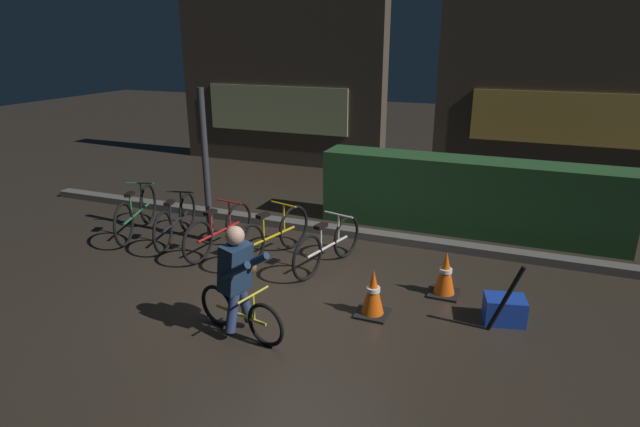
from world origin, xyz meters
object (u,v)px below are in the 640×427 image
(parked_bike_center_right, at_px, (272,236))
(traffic_cone_near, at_px, (373,293))
(parked_bike_center_left, at_px, (219,231))
(cyclist, at_px, (239,281))
(closed_umbrella, at_px, (506,299))
(parked_bike_leftmost, at_px, (136,213))
(parked_bike_right_mid, at_px, (328,246))
(traffic_cone_far, at_px, (445,274))
(blue_crate, at_px, (504,310))
(parked_bike_left_mid, at_px, (176,221))
(street_post, at_px, (206,167))

(parked_bike_center_right, relative_size, traffic_cone_near, 2.83)
(parked_bike_center_left, xyz_separation_m, cyclist, (1.43, -1.86, 0.30))
(parked_bike_center_right, bearing_deg, cyclist, -148.38)
(cyclist, xyz_separation_m, closed_umbrella, (2.63, 1.06, -0.22))
(parked_bike_leftmost, distance_m, closed_umbrella, 5.78)
(parked_bike_right_mid, relative_size, traffic_cone_far, 2.64)
(blue_crate, bearing_deg, traffic_cone_near, -164.26)
(closed_umbrella, bearing_deg, parked_bike_center_right, 169.81)
(parked_bike_center_left, bearing_deg, parked_bike_left_mid, 88.42)
(parked_bike_center_right, relative_size, traffic_cone_far, 2.80)
(parked_bike_right_mid, xyz_separation_m, closed_umbrella, (2.36, -0.87, 0.08))
(parked_bike_left_mid, xyz_separation_m, cyclist, (2.29, -1.99, 0.29))
(parked_bike_left_mid, relative_size, cyclist, 1.26)
(parked_bike_center_left, xyz_separation_m, traffic_cone_far, (3.33, -0.15, -0.05))
(parked_bike_leftmost, height_order, parked_bike_right_mid, parked_bike_leftmost)
(parked_bike_left_mid, xyz_separation_m, blue_crate, (4.93, -0.68, -0.19))
(street_post, height_order, parked_bike_left_mid, street_post)
(parked_bike_left_mid, relative_size, blue_crate, 3.55)
(closed_umbrella, bearing_deg, traffic_cone_far, 143.04)
(parked_bike_right_mid, bearing_deg, cyclist, -173.69)
(parked_bike_leftmost, xyz_separation_m, parked_bike_center_left, (1.65, -0.16, -0.02))
(parked_bike_leftmost, distance_m, parked_bike_left_mid, 0.78)
(parked_bike_right_mid, height_order, cyclist, cyclist)
(parked_bike_right_mid, distance_m, blue_crate, 2.45)
(closed_umbrella, bearing_deg, parked_bike_leftmost, 175.57)
(traffic_cone_near, height_order, closed_umbrella, closed_umbrella)
(blue_crate, height_order, closed_umbrella, closed_umbrella)
(parked_bike_center_left, bearing_deg, traffic_cone_near, -103.06)
(cyclist, height_order, closed_umbrella, cyclist)
(parked_bike_right_mid, bearing_deg, parked_bike_left_mid, 102.86)
(street_post, bearing_deg, blue_crate, -11.44)
(parked_bike_leftmost, xyz_separation_m, traffic_cone_near, (4.29, -1.11, -0.08))
(parked_bike_center_right, height_order, blue_crate, parked_bike_center_right)
(parked_bike_right_mid, xyz_separation_m, blue_crate, (2.37, -0.62, -0.18))
(street_post, bearing_deg, parked_bike_center_right, -12.26)
(street_post, bearing_deg, parked_bike_left_mid, -155.68)
(parked_bike_center_right, distance_m, closed_umbrella, 3.35)
(street_post, distance_m, parked_bike_center_left, 1.00)
(street_post, relative_size, parked_bike_center_right, 1.47)
(street_post, distance_m, closed_umbrella, 4.66)
(parked_bike_center_left, bearing_deg, parked_bike_right_mid, -80.87)
(traffic_cone_near, distance_m, closed_umbrella, 1.43)
(parked_bike_center_left, distance_m, traffic_cone_near, 2.81)
(parked_bike_center_right, bearing_deg, traffic_cone_far, -80.63)
(parked_bike_right_mid, xyz_separation_m, traffic_cone_near, (0.95, -1.02, -0.05))
(parked_bike_center_right, bearing_deg, parked_bike_right_mid, -76.17)
(parked_bike_right_mid, bearing_deg, parked_bike_center_left, 106.50)
(traffic_cone_near, relative_size, cyclist, 0.46)
(parked_bike_center_right, relative_size, cyclist, 1.29)
(traffic_cone_near, bearing_deg, parked_bike_center_left, 160.11)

